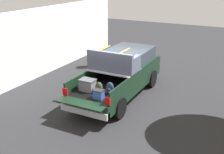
{
  "coord_description": "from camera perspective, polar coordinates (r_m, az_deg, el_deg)",
  "views": [
    {
      "loc": [
        -10.21,
        -4.99,
        5.1
      ],
      "look_at": [
        -0.6,
        0.0,
        1.1
      ],
      "focal_mm": 45.05,
      "sensor_mm": 36.0,
      "label": 1
    }
  ],
  "objects": [
    {
      "name": "ground_plane",
      "position": [
        12.45,
        1.28,
        -3.9
      ],
      "size": [
        40.0,
        40.0,
        0.0
      ],
      "primitive_type": "plane",
      "color": "#262628"
    },
    {
      "name": "pickup_truck",
      "position": [
        12.39,
        2.05,
        0.84
      ],
      "size": [
        6.05,
        2.06,
        2.23
      ],
      "color": "black",
      "rests_on": "ground_plane"
    },
    {
      "name": "building_facade",
      "position": [
        16.1,
        -11.58,
        7.79
      ],
      "size": [
        11.88,
        0.36,
        3.46
      ],
      "primitive_type": "cube",
      "color": "white",
      "rests_on": "ground_plane"
    },
    {
      "name": "trash_can",
      "position": [
        16.21,
        -3.97,
        3.73
      ],
      "size": [
        0.6,
        0.6,
        0.98
      ],
      "color": "#3F4C66",
      "rests_on": "ground_plane"
    }
  ]
}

